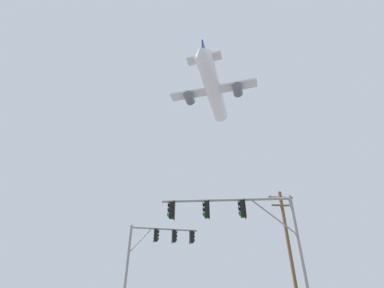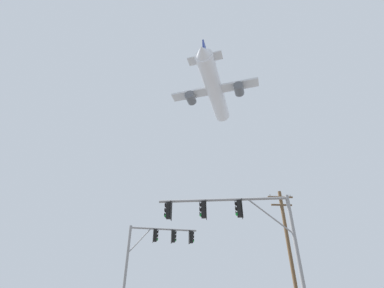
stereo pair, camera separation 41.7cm
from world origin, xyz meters
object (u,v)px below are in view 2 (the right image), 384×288
signal_pole_near (236,220)px  signal_pole_far (157,244)px  airplane (214,90)px  utility_pole (288,241)px

signal_pole_near → signal_pole_far: size_ratio=1.25×
signal_pole_near → signal_pole_far: signal_pole_near is taller
airplane → utility_pole: bearing=-86.4°
signal_pole_far → signal_pole_near: bearing=-58.8°
signal_pole_far → airplane: airplane is taller
signal_pole_far → airplane: size_ratio=0.24×
signal_pole_near → signal_pole_far: bearing=121.2°
signal_pole_near → airplane: size_ratio=0.30×
signal_pole_far → utility_pole: bearing=-0.6°
signal_pole_near → utility_pole: bearing=51.6°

